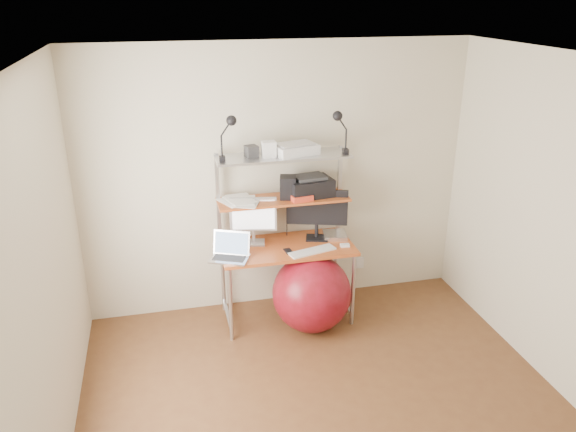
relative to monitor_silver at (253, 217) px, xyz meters
name	(u,v)px	position (x,y,z in m)	size (l,w,h in m)	color
room	(338,266)	(0.28, -1.58, 0.26)	(3.60, 3.60, 3.60)	brown
computer_desk	(285,221)	(0.28, -0.07, -0.03)	(1.20, 0.60, 1.57)	#B15022
wall_outlet	(360,263)	(1.13, 0.21, -0.69)	(0.08, 0.01, 0.12)	silver
monitor_silver	(253,217)	(0.00, 0.00, 0.00)	(0.42, 0.18, 0.47)	#B8B8BD
monitor_black	(317,210)	(0.59, -0.03, 0.03)	(0.54, 0.23, 0.56)	black
laptop	(231,252)	(-0.25, -0.26, -0.20)	(0.40, 0.36, 0.28)	silver
keyboard	(312,251)	(0.47, -0.31, -0.24)	(0.43, 0.12, 0.01)	silver
mouse	(345,245)	(0.78, -0.27, -0.24)	(0.08, 0.05, 0.02)	silver
mac_mini	(335,235)	(0.76, -0.05, -0.23)	(0.21, 0.21, 0.04)	silver
phone	(288,251)	(0.26, -0.26, -0.25)	(0.06, 0.11, 0.01)	black
printer	(310,186)	(0.52, 0.01, 0.25)	(0.43, 0.32, 0.19)	black
nas_cube	(288,187)	(0.32, -0.02, 0.26)	(0.14, 0.14, 0.21)	black
red_box	(301,198)	(0.42, -0.10, 0.19)	(0.19, 0.12, 0.05)	red
scanner	(295,149)	(0.39, 0.00, 0.61)	(0.42, 0.33, 0.10)	silver
box_white	(269,149)	(0.14, -0.03, 0.63)	(0.12, 0.10, 0.14)	silver
box_grey	(251,151)	(0.00, 0.00, 0.61)	(0.10, 0.10, 0.10)	#2E2E30
clip_lamp_left	(229,128)	(-0.19, -0.09, 0.84)	(0.15, 0.09, 0.39)	black
clip_lamp_right	(339,123)	(0.75, -0.10, 0.84)	(0.15, 0.09, 0.38)	black
exercise_ball	(312,293)	(0.45, -0.37, -0.63)	(0.71, 0.71, 0.71)	maroon
paper_stack	(240,200)	(-0.11, -0.01, 0.17)	(0.41, 0.41, 0.02)	white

